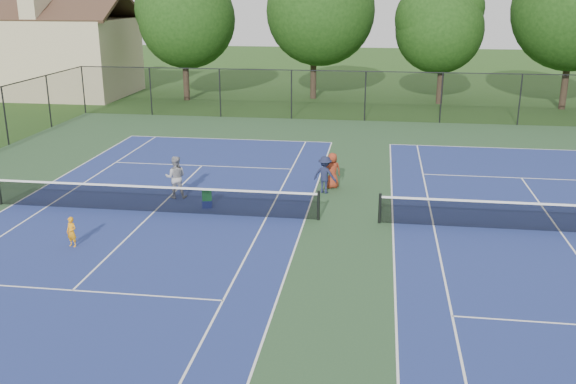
# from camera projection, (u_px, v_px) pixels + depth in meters

# --- Properties ---
(ground) EXTENTS (140.00, 140.00, 0.00)m
(ground) POSITION_uv_depth(u_px,v_px,m) (348.00, 222.00, 22.16)
(ground) COLOR #234716
(ground) RESTS_ON ground
(court_pad) EXTENTS (36.00, 36.00, 0.01)m
(court_pad) POSITION_uv_depth(u_px,v_px,m) (348.00, 222.00, 22.16)
(court_pad) COLOR #2A4B2C
(court_pad) RESTS_ON ground
(tennis_court_left) EXTENTS (12.00, 23.83, 1.07)m
(tennis_court_left) POSITION_uv_depth(u_px,v_px,m) (154.00, 209.00, 23.09)
(tennis_court_left) COLOR navy
(tennis_court_left) RESTS_ON ground
(tennis_court_right) EXTENTS (12.00, 23.83, 1.07)m
(tennis_court_right) POSITION_uv_depth(u_px,v_px,m) (561.00, 229.00, 21.18)
(tennis_court_right) COLOR navy
(tennis_court_right) RESTS_ON ground
(perimeter_fence) EXTENTS (36.08, 36.08, 3.02)m
(perimeter_fence) POSITION_uv_depth(u_px,v_px,m) (350.00, 177.00, 21.68)
(perimeter_fence) COLOR black
(perimeter_fence) RESTS_ON ground
(tree_back_a) EXTENTS (6.80, 6.80, 9.15)m
(tree_back_a) POSITION_uv_depth(u_px,v_px,m) (183.00, 14.00, 44.76)
(tree_back_a) COLOR #2D2116
(tree_back_a) RESTS_ON ground
(tree_back_b) EXTENTS (7.60, 7.60, 10.03)m
(tree_back_b) POSITION_uv_depth(u_px,v_px,m) (314.00, 5.00, 45.25)
(tree_back_b) COLOR #2D2116
(tree_back_b) RESTS_ON ground
(tree_back_c) EXTENTS (6.00, 6.00, 8.40)m
(tree_back_c) POSITION_uv_depth(u_px,v_px,m) (444.00, 23.00, 43.42)
(tree_back_c) COLOR #2D2116
(tree_back_c) RESTS_ON ground
(tree_back_d) EXTENTS (7.80, 7.80, 10.37)m
(tree_back_d) POSITION_uv_depth(u_px,v_px,m) (575.00, 3.00, 40.98)
(tree_back_d) COLOR #2D2116
(tree_back_d) RESTS_ON ground
(clapboard_house) EXTENTS (10.80, 8.10, 7.65)m
(clapboard_house) POSITION_uv_depth(u_px,v_px,m) (60.00, 53.00, 47.95)
(clapboard_house) COLOR tan
(clapboard_house) RESTS_ON ground
(child_player) EXTENTS (0.40, 0.32, 0.96)m
(child_player) POSITION_uv_depth(u_px,v_px,m) (72.00, 232.00, 19.88)
(child_player) COLOR orange
(child_player) RESTS_ON ground
(instructor) EXTENTS (0.90, 0.77, 1.64)m
(instructor) POSITION_uv_depth(u_px,v_px,m) (176.00, 177.00, 24.47)
(instructor) COLOR #9B9B9E
(instructor) RESTS_ON ground
(bystander_b) EXTENTS (1.09, 0.85, 1.49)m
(bystander_b) POSITION_uv_depth(u_px,v_px,m) (325.00, 175.00, 25.08)
(bystander_b) COLOR #1A1F3B
(bystander_b) RESTS_ON ground
(bystander_c) EXTENTS (0.84, 0.71, 1.45)m
(bystander_c) POSITION_uv_depth(u_px,v_px,m) (332.00, 171.00, 25.72)
(bystander_c) COLOR maroon
(bystander_c) RESTS_ON ground
(ball_crate) EXTENTS (0.42, 0.37, 0.28)m
(ball_crate) POSITION_uv_depth(u_px,v_px,m) (207.00, 204.00, 23.57)
(ball_crate) COLOR navy
(ball_crate) RESTS_ON ground
(ball_hopper) EXTENTS (0.41, 0.37, 0.41)m
(ball_hopper) POSITION_uv_depth(u_px,v_px,m) (207.00, 195.00, 23.47)
(ball_hopper) COLOR green
(ball_hopper) RESTS_ON ball_crate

